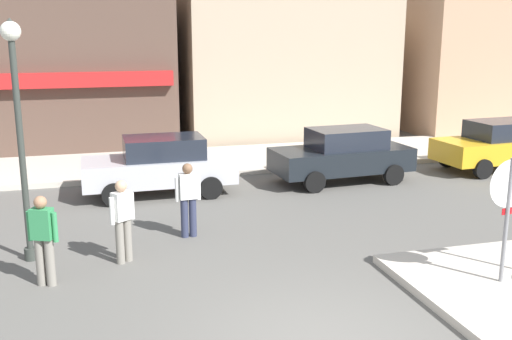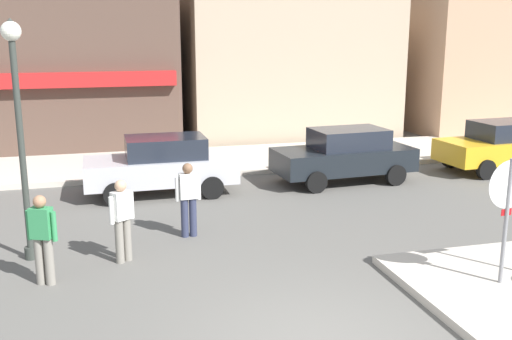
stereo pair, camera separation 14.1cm
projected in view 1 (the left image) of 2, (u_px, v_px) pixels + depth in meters
kerb_far at (187, 162)px, 19.74m from camera, size 80.00×4.00×0.15m
stop_sign at (508, 204)px, 9.90m from camera, size 0.82×0.09×2.30m
lamp_post at (17, 107)px, 10.89m from camera, size 0.36×0.36×4.54m
parked_car_nearest at (160, 165)px, 16.02m from camera, size 4.01×1.89×1.56m
parked_car_second at (343, 154)px, 17.34m from camera, size 4.11×2.10×1.56m
parked_car_third at (499, 144)px, 18.85m from camera, size 4.10×2.08×1.56m
pedestrian_crossing_near at (123, 219)px, 11.26m from camera, size 0.51×0.38×1.61m
pedestrian_crossing_far at (188, 198)px, 12.66m from camera, size 0.55×0.24×1.61m
pedestrian_kerb_side at (43, 238)px, 10.22m from camera, size 0.54×0.35×1.61m
building_corner_shop at (50, 40)px, 23.27m from camera, size 9.08×8.31×7.89m
building_storefront_left_near at (272, 60)px, 26.25m from camera, size 8.57×8.14×6.08m
building_storefront_left_mid at (458, 63)px, 26.45m from camera, size 5.34×5.48×5.82m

